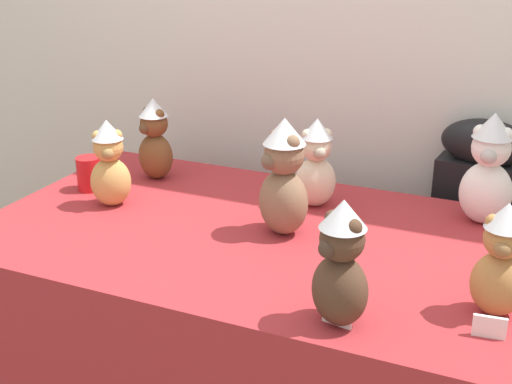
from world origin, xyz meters
name	(u,v)px	position (x,y,z in m)	size (l,w,h in m)	color
wall_back	(340,12)	(0.00, 0.96, 1.30)	(7.00, 0.08, 2.60)	silver
display_table	(256,348)	(0.00, 0.25, 0.39)	(1.56, 0.93, 0.77)	maroon
instrument_case	(470,262)	(0.53, 0.84, 0.51)	(0.29, 0.14, 1.01)	black
teddy_bear_mocha	(284,178)	(0.07, 0.27, 0.94)	(0.20, 0.19, 0.33)	#7F6047
teddy_bear_snow	(488,170)	(0.58, 0.58, 0.93)	(0.15, 0.13, 0.33)	white
teddy_bear_cocoa	(341,265)	(0.36, -0.11, 0.92)	(0.17, 0.16, 0.29)	#4C3323
teddy_bear_caramel	(501,261)	(0.67, 0.06, 0.90)	(0.12, 0.11, 0.27)	#B27A42
teddy_bear_chestnut	(155,140)	(-0.49, 0.51, 0.91)	(0.15, 0.14, 0.28)	brown
teddy_bear_cream	(316,164)	(0.09, 0.50, 0.91)	(0.16, 0.16, 0.28)	beige
teddy_bear_honey	(109,164)	(-0.49, 0.25, 0.91)	(0.16, 0.15, 0.27)	tan
party_cup_red	(89,174)	(-0.63, 0.33, 0.83)	(0.08, 0.08, 0.11)	red
name_card_front_left	(337,315)	(0.36, -0.12, 0.80)	(0.07, 0.01, 0.05)	white
name_card_front_middle	(489,327)	(0.67, -0.04, 0.80)	(0.07, 0.01, 0.05)	white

